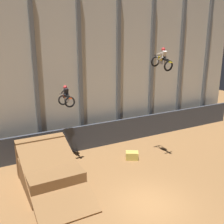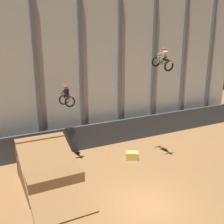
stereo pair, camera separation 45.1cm
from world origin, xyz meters
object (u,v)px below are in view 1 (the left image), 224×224
at_px(dirt_ramp, 49,171).
at_px(hay_bale_trackside, 132,155).
at_px(rider_bike_left_air, 66,98).
at_px(rider_bike_right_air, 162,60).

distance_m(dirt_ramp, hay_bale_trackside, 6.19).
height_order(rider_bike_left_air, hay_bale_trackside, rider_bike_left_air).
bearing_deg(rider_bike_left_air, dirt_ramp, -129.35).
distance_m(dirt_ramp, rider_bike_right_air, 10.19).
height_order(rider_bike_right_air, hay_bale_trackside, rider_bike_right_air).
xyz_separation_m(rider_bike_left_air, hay_bale_trackside, (3.97, -2.28, -4.25)).
bearing_deg(dirt_ramp, rider_bike_left_air, 51.10).
distance_m(rider_bike_left_air, hay_bale_trackside, 6.24).
relative_size(dirt_ramp, rider_bike_right_air, 3.32).
bearing_deg(hay_bale_trackside, dirt_ramp, -176.11).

